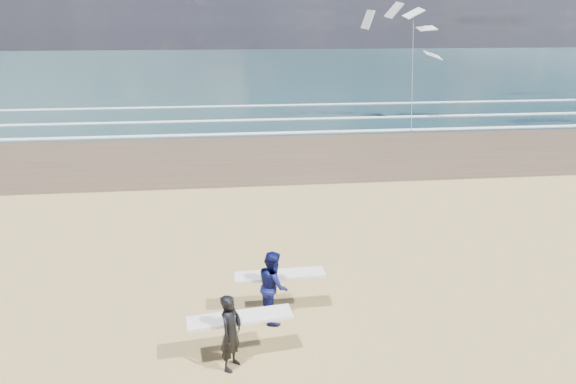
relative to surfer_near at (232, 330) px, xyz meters
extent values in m
cube|color=#483B26|center=(19.31, 18.08, -0.85)|extent=(220.00, 12.00, 0.01)
cube|color=#1B383D|center=(19.31, 72.08, -0.84)|extent=(220.00, 100.00, 0.02)
cube|color=white|center=(19.31, 22.88, -0.80)|extent=(220.00, 0.50, 0.05)
cube|color=white|center=(19.31, 27.58, -0.80)|extent=(220.00, 0.50, 0.05)
cube|color=white|center=(19.31, 34.08, -0.80)|extent=(220.00, 0.50, 0.05)
imported|color=black|center=(-0.03, -0.06, -0.02)|extent=(0.65, 0.73, 1.67)
cube|color=white|center=(0.17, 0.29, 0.09)|extent=(2.25, 0.79, 0.07)
imported|color=#0D124C|center=(0.98, 1.69, 0.03)|extent=(0.76, 0.93, 1.76)
cube|color=white|center=(1.18, 2.04, 0.12)|extent=(2.22, 0.59, 0.07)
cube|color=slate|center=(11.86, 22.58, -0.80)|extent=(0.12, 0.12, 0.10)
camera|label=1|loc=(0.08, -9.09, 5.99)|focal=32.00mm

